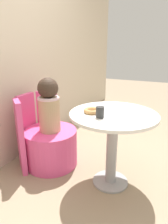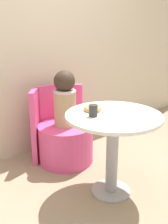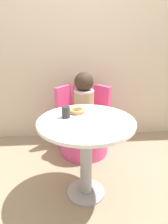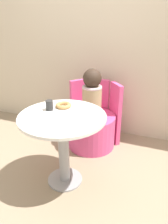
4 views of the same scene
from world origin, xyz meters
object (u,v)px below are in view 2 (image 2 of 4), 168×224
object	(u,v)px
tub_chair	(66,143)
child_figure	(65,99)
round_table	(113,134)
donut	(93,109)
cup	(93,111)

from	to	relation	value
tub_chair	child_figure	size ratio (longest dim) A/B	1.01
tub_chair	round_table	bearing A→B (deg)	-92.81
tub_chair	donut	bearing A→B (deg)	-101.06
round_table	child_figure	world-z (taller)	child_figure
donut	cup	bearing A→B (deg)	-129.94
tub_chair	child_figure	bearing A→B (deg)	90.00
child_figure	round_table	bearing A→B (deg)	-92.81
cup	round_table	bearing A→B (deg)	-22.65
round_table	child_figure	distance (m)	0.69
round_table	donut	bearing A→B (deg)	112.05
round_table	child_figure	xyz separation A→B (m)	(0.03, 0.68, 0.14)
child_figure	donut	world-z (taller)	child_figure
round_table	child_figure	bearing A→B (deg)	87.19
child_figure	tub_chair	bearing A→B (deg)	-90.00
round_table	donut	xyz separation A→B (m)	(-0.07, 0.16, 0.18)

